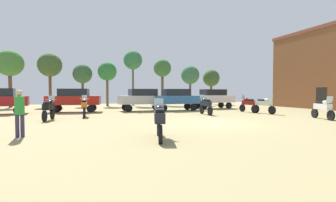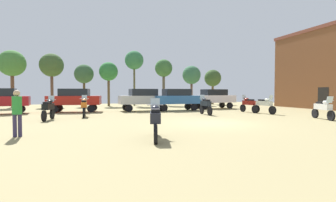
{
  "view_description": "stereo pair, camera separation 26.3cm",
  "coord_description": "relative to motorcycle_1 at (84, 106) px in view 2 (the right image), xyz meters",
  "views": [
    {
      "loc": [
        -6.57,
        -12.55,
        1.72
      ],
      "look_at": [
        -0.5,
        6.75,
        1.02
      ],
      "focal_mm": 27.01,
      "sensor_mm": 36.0,
      "label": 1
    },
    {
      "loc": [
        -6.31,
        -12.63,
        1.72
      ],
      "look_at": [
        -0.5,
        6.75,
        1.02
      ],
      "focal_mm": 27.01,
      "sensor_mm": 36.0,
      "label": 2
    }
  ],
  "objects": [
    {
      "name": "car_5",
      "position": [
        12.71,
        5.45,
        0.43
      ],
      "size": [
        4.43,
        2.14,
        2.0
      ],
      "rotation": [
        0.0,
        0.0,
        1.65
      ],
      "color": "black",
      "rests_on": "ground"
    },
    {
      "name": "ground_plane",
      "position": [
        6.86,
        -5.75,
        -0.75
      ],
      "size": [
        44.0,
        52.0,
        0.02
      ],
      "color": "#97895B"
    },
    {
      "name": "motorcycle_5",
      "position": [
        13.6,
        -1.47,
        -0.01
      ],
      "size": [
        0.69,
        2.26,
        1.48
      ],
      "rotation": [
        0.0,
        0.0,
        3.31
      ],
      "color": "black",
      "rests_on": "ground"
    },
    {
      "name": "car_1",
      "position": [
        -0.9,
        4.62,
        0.43
      ],
      "size": [
        4.5,
        2.34,
        2.0
      ],
      "rotation": [
        0.0,
        0.0,
        1.44
      ],
      "color": "black",
      "rests_on": "ground"
    },
    {
      "name": "tree_5",
      "position": [
        -0.39,
        13.83,
        3.13
      ],
      "size": [
        2.29,
        2.29,
        5.06
      ],
      "color": "#4E3D23",
      "rests_on": "ground"
    },
    {
      "name": "tree_9",
      "position": [
        16.77,
        13.8,
        2.91
      ],
      "size": [
        2.34,
        2.34,
        4.86
      ],
      "color": "brown",
      "rests_on": "ground"
    },
    {
      "name": "motorcycle_1",
      "position": [
        0.0,
        0.0,
        0.0
      ],
      "size": [
        0.62,
        2.21,
        1.5
      ],
      "rotation": [
        0.0,
        0.0,
        -0.01
      ],
      "color": "black",
      "rests_on": "ground"
    },
    {
      "name": "tree_8",
      "position": [
        -8.06,
        13.92,
        4.15
      ],
      "size": [
        2.91,
        2.91,
        6.4
      ],
      "color": "brown",
      "rests_on": "ground"
    },
    {
      "name": "tree_1",
      "position": [
        9.56,
        13.62,
        4.02
      ],
      "size": [
        2.29,
        2.29,
        6.01
      ],
      "color": "#4D4534",
      "rests_on": "ground"
    },
    {
      "name": "tree_2",
      "position": [
        13.33,
        13.2,
        3.23
      ],
      "size": [
        2.46,
        2.46,
        5.24
      ],
      "color": "brown",
      "rests_on": "ground"
    },
    {
      "name": "car_2",
      "position": [
        8.05,
        3.85,
        0.43
      ],
      "size": [
        4.37,
        1.98,
        2.0
      ],
      "rotation": [
        0.0,
        0.0,
        1.61
      ],
      "color": "black",
      "rests_on": "ground"
    },
    {
      "name": "motorcycle_3",
      "position": [
        8.76,
        -0.92,
        0.0
      ],
      "size": [
        0.62,
        2.19,
        1.5
      ],
      "rotation": [
        0.0,
        0.0,
        -0.03
      ],
      "color": "black",
      "rests_on": "ground"
    },
    {
      "name": "tree_4",
      "position": [
        5.7,
        13.73,
        4.97
      ],
      "size": [
        2.37,
        2.37,
        6.96
      ],
      "color": "#4C4B2D",
      "rests_on": "ground"
    },
    {
      "name": "car_4",
      "position": [
        4.99,
        4.29,
        0.43
      ],
      "size": [
        4.41,
        2.07,
        2.0
      ],
      "rotation": [
        0.0,
        0.0,
        1.64
      ],
      "color": "black",
      "rests_on": "ground"
    },
    {
      "name": "motorcycle_8",
      "position": [
        13.13,
        -0.04,
        -0.01
      ],
      "size": [
        0.63,
        2.1,
        1.48
      ],
      "rotation": [
        0.0,
        0.0,
        0.12
      ],
      "color": "black",
      "rests_on": "ground"
    },
    {
      "name": "person_1",
      "position": [
        -2.19,
        -7.58,
        0.31
      ],
      "size": [
        0.4,
        0.4,
        1.78
      ],
      "rotation": [
        0.0,
        0.0,
        3.35
      ],
      "color": "#312B4B",
      "rests_on": "ground"
    },
    {
      "name": "motorcycle_4",
      "position": [
        14.34,
        -6.11,
        -0.02
      ],
      "size": [
        0.81,
        2.15,
        1.45
      ],
      "rotation": [
        0.0,
        0.0,
        2.87
      ],
      "color": "black",
      "rests_on": "ground"
    },
    {
      "name": "motorcycle_7",
      "position": [
        -2.02,
        -1.59,
        -0.01
      ],
      "size": [
        0.66,
        2.15,
        1.49
      ],
      "rotation": [
        0.0,
        0.0,
        -0.15
      ],
      "color": "black",
      "rests_on": "ground"
    },
    {
      "name": "motorcycle_6",
      "position": [
        2.73,
        -9.54,
        -0.01
      ],
      "size": [
        0.77,
        2.22,
        1.47
      ],
      "rotation": [
        0.0,
        0.0,
        -0.23
      ],
      "color": "black",
      "rests_on": "ground"
    },
    {
      "name": "tree_6",
      "position": [
        2.47,
        13.2,
        3.43
      ],
      "size": [
        2.26,
        2.26,
        5.36
      ],
      "color": "brown",
      "rests_on": "ground"
    },
    {
      "name": "tree_7",
      "position": [
        -4.03,
        14.33,
        4.11
      ],
      "size": [
        2.74,
        2.74,
        6.28
      ],
      "color": "brown",
      "rests_on": "ground"
    }
  ]
}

